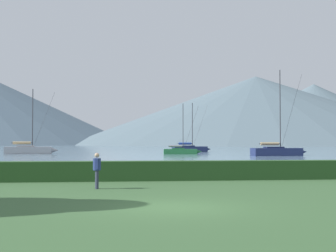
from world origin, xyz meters
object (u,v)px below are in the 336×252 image
object	(u,v)px
sailboat_slip_1	(277,151)
sailboat_slip_9	(190,149)
sailboat_slip_5	(181,151)
sailboat_slip_7	(29,150)
person_seated_viewer	(97,168)

from	to	relation	value
sailboat_slip_1	sailboat_slip_9	distance (m)	29.93
sailboat_slip_5	sailboat_slip_7	size ratio (longest dim) A/B	0.76
sailboat_slip_7	person_seated_viewer	xyz separation A→B (m)	(13.78, -63.82, 0.21)
sailboat_slip_9	person_seated_viewer	distance (m)	78.53
sailboat_slip_7	person_seated_viewer	size ratio (longest dim) A/B	6.90
sailboat_slip_1	sailboat_slip_5	xyz separation A→B (m)	(-13.26, 10.54, -0.19)
sailboat_slip_7	sailboat_slip_9	bearing A→B (deg)	17.20
sailboat_slip_1	sailboat_slip_5	size ratio (longest dim) A/B	1.51
sailboat_slip_1	sailboat_slip_9	world-z (taller)	sailboat_slip_1
sailboat_slip_7	sailboat_slip_5	bearing A→B (deg)	-16.95
person_seated_viewer	sailboat_slip_5	bearing A→B (deg)	68.47
sailboat_slip_9	person_seated_viewer	bearing A→B (deg)	-110.93
sailboat_slip_7	person_seated_viewer	bearing A→B (deg)	-83.46
sailboat_slip_5	person_seated_viewer	bearing A→B (deg)	-97.48
sailboat_slip_5	person_seated_viewer	world-z (taller)	sailboat_slip_5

